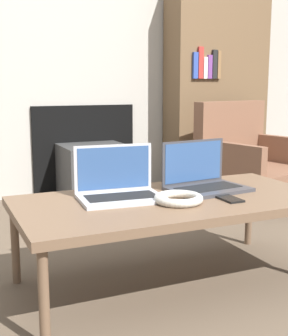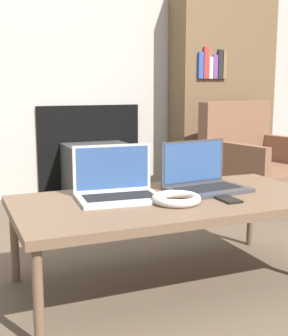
{
  "view_description": "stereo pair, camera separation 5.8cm",
  "coord_description": "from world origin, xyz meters",
  "px_view_note": "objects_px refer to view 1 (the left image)",
  "views": [
    {
      "loc": [
        -0.91,
        -1.4,
        0.87
      ],
      "look_at": [
        0.0,
        0.63,
        0.47
      ],
      "focal_mm": 50.0,
      "sensor_mm": 36.0,
      "label": 1
    },
    {
      "loc": [
        -0.85,
        -1.42,
        0.87
      ],
      "look_at": [
        0.0,
        0.63,
        0.47
      ],
      "focal_mm": 50.0,
      "sensor_mm": 36.0,
      "label": 2
    }
  ],
  "objects_px": {
    "headphones": "(178,199)",
    "armchair": "(247,153)",
    "laptop_left": "(119,187)",
    "laptop_right": "(203,179)",
    "phone": "(229,199)",
    "tv": "(94,172)"
  },
  "relations": [
    {
      "from": "phone",
      "to": "tv",
      "type": "relative_size",
      "value": 0.28
    },
    {
      "from": "laptop_right",
      "to": "headphones",
      "type": "distance_m",
      "value": 0.29
    },
    {
      "from": "phone",
      "to": "armchair",
      "type": "xyz_separation_m",
      "value": [
        1.01,
        1.24,
        -0.03
      ]
    },
    {
      "from": "headphones",
      "to": "phone",
      "type": "height_order",
      "value": "headphones"
    },
    {
      "from": "phone",
      "to": "armchair",
      "type": "bearing_deg",
      "value": 50.87
    },
    {
      "from": "phone",
      "to": "headphones",
      "type": "bearing_deg",
      "value": 169.13
    },
    {
      "from": "headphones",
      "to": "laptop_right",
      "type": "bearing_deg",
      "value": 38.17
    },
    {
      "from": "headphones",
      "to": "armchair",
      "type": "relative_size",
      "value": 0.25
    },
    {
      "from": "armchair",
      "to": "headphones",
      "type": "bearing_deg",
      "value": -148.78
    },
    {
      "from": "laptop_left",
      "to": "phone",
      "type": "relative_size",
      "value": 2.75
    },
    {
      "from": "laptop_left",
      "to": "laptop_right",
      "type": "bearing_deg",
      "value": 4.82
    },
    {
      "from": "laptop_right",
      "to": "tv",
      "type": "bearing_deg",
      "value": 84.3
    },
    {
      "from": "headphones",
      "to": "armchair",
      "type": "distance_m",
      "value": 1.71
    },
    {
      "from": "laptop_left",
      "to": "laptop_right",
      "type": "distance_m",
      "value": 0.42
    },
    {
      "from": "armchair",
      "to": "laptop_left",
      "type": "bearing_deg",
      "value": -157.39
    },
    {
      "from": "armchair",
      "to": "tv",
      "type": "bearing_deg",
      "value": 141.46
    },
    {
      "from": "laptop_right",
      "to": "armchair",
      "type": "relative_size",
      "value": 0.47
    },
    {
      "from": "phone",
      "to": "armchair",
      "type": "height_order",
      "value": "armchair"
    },
    {
      "from": "laptop_left",
      "to": "laptop_right",
      "type": "relative_size",
      "value": 0.98
    },
    {
      "from": "headphones",
      "to": "armchair",
      "type": "xyz_separation_m",
      "value": [
        1.23,
        1.2,
        -0.05
      ]
    },
    {
      "from": "headphones",
      "to": "armchair",
      "type": "height_order",
      "value": "armchair"
    },
    {
      "from": "headphones",
      "to": "tv",
      "type": "bearing_deg",
      "value": 83.56
    }
  ]
}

